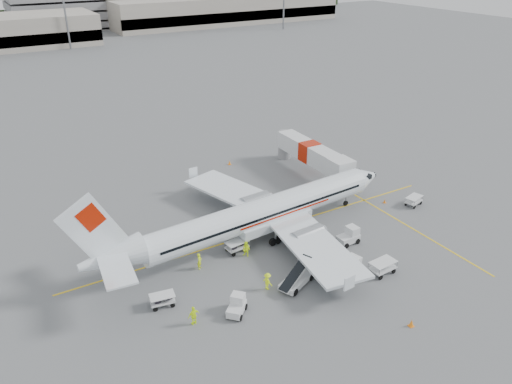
# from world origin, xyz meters

# --- Properties ---
(ground) EXTENTS (360.00, 360.00, 0.00)m
(ground) POSITION_xyz_m (0.00, 0.00, 0.00)
(ground) COLOR #56595B
(stripe_lead) EXTENTS (44.00, 0.20, 0.01)m
(stripe_lead) POSITION_xyz_m (0.00, 0.00, 0.01)
(stripe_lead) COLOR yellow
(stripe_lead) RESTS_ON ground
(stripe_cross) EXTENTS (0.20, 20.00, 0.01)m
(stripe_cross) POSITION_xyz_m (14.00, -8.00, 0.01)
(stripe_cross) COLOR yellow
(stripe_cross) RESTS_ON ground
(terminal_east) EXTENTS (90.00, 26.00, 10.00)m
(terminal_east) POSITION_xyz_m (70.00, 145.00, 5.00)
(terminal_east) COLOR gray
(terminal_east) RESTS_ON ground
(parking_garage) EXTENTS (62.00, 24.00, 14.00)m
(parking_garage) POSITION_xyz_m (25.00, 160.00, 7.00)
(parking_garage) COLOR slate
(parking_garage) RESTS_ON ground
(treeline) EXTENTS (300.00, 3.00, 6.00)m
(treeline) POSITION_xyz_m (0.00, 175.00, 3.00)
(treeline) COLOR black
(treeline) RESTS_ON ground
(mast_center) EXTENTS (3.20, 1.20, 22.00)m
(mast_center) POSITION_xyz_m (5.00, 118.00, 11.00)
(mast_center) COLOR slate
(mast_center) RESTS_ON ground
(aircraft) EXTENTS (37.34, 30.27, 9.76)m
(aircraft) POSITION_xyz_m (-0.73, -0.78, 4.88)
(aircraft) COLOR white
(aircraft) RESTS_ON ground
(jet_bridge) EXTENTS (3.14, 16.18, 4.24)m
(jet_bridge) POSITION_xyz_m (13.05, 10.04, 2.12)
(jet_bridge) COLOR silver
(jet_bridge) RESTS_ON ground
(belt_loader) EXTENTS (5.32, 3.68, 2.70)m
(belt_loader) POSITION_xyz_m (-2.59, -9.58, 1.35)
(belt_loader) COLOR silver
(belt_loader) RESTS_ON ground
(tug_fore) EXTENTS (2.38, 1.44, 1.79)m
(tug_fore) POSITION_xyz_m (5.99, -6.49, 0.90)
(tug_fore) COLOR silver
(tug_fore) RESTS_ON ground
(tug_mid) EXTENTS (2.63, 1.91, 1.83)m
(tug_mid) POSITION_xyz_m (2.41, -10.95, 0.92)
(tug_mid) COLOR silver
(tug_mid) RESTS_ON ground
(tug_aft) EXTENTS (2.35, 2.32, 1.62)m
(tug_aft) POSITION_xyz_m (-9.16, -10.29, 0.81)
(tug_aft) COLOR silver
(tug_aft) RESTS_ON ground
(cart_loaded_a) EXTENTS (2.36, 1.54, 1.17)m
(cart_loaded_a) POSITION_xyz_m (-4.60, -2.00, 0.58)
(cart_loaded_a) COLOR silver
(cart_loaded_a) RESTS_ON ground
(cart_loaded_b) EXTENTS (2.29, 1.57, 1.10)m
(cart_loaded_b) POSITION_xyz_m (-14.09, -6.17, 0.55)
(cart_loaded_b) COLOR silver
(cart_loaded_b) RESTS_ON ground
(cart_empty_a) EXTENTS (2.58, 1.63, 1.30)m
(cart_empty_a) POSITION_xyz_m (5.37, -12.21, 0.65)
(cart_empty_a) COLOR silver
(cart_empty_a) RESTS_ON ground
(cart_empty_b) EXTENTS (2.41, 1.78, 1.12)m
(cart_empty_b) POSITION_xyz_m (18.19, -3.90, 0.56)
(cart_empty_b) COLOR silver
(cart_empty_b) RESTS_ON ground
(cone_nose) EXTENTS (0.32, 0.32, 0.53)m
(cone_nose) POSITION_xyz_m (15.65, -1.76, 0.27)
(cone_nose) COLOR orange
(cone_nose) RESTS_ON ground
(cone_port) EXTENTS (0.39, 0.39, 0.64)m
(cone_port) POSITION_xyz_m (5.08, 17.92, 0.32)
(cone_port) COLOR orange
(cone_port) RESTS_ON ground
(cone_stbd) EXTENTS (0.42, 0.42, 0.68)m
(cone_stbd) POSITION_xyz_m (2.29, -18.85, 0.34)
(cone_stbd) COLOR orange
(cone_stbd) RESTS_ON ground
(crew_a) EXTENTS (0.70, 0.72, 1.67)m
(crew_a) POSITION_xyz_m (-9.07, -2.81, 0.84)
(crew_a) COLOR #C1E011
(crew_a) RESTS_ON ground
(crew_b) EXTENTS (0.96, 1.02, 1.66)m
(crew_b) POSITION_xyz_m (-4.22, -3.26, 0.83)
(crew_b) COLOR #C1E011
(crew_b) RESTS_ON ground
(crew_c) EXTENTS (0.84, 1.18, 1.66)m
(crew_c) POSITION_xyz_m (-5.17, -8.77, 0.83)
(crew_c) COLOR #C1E011
(crew_c) RESTS_ON ground
(crew_d) EXTENTS (1.06, 0.54, 1.74)m
(crew_d) POSITION_xyz_m (-12.73, -9.67, 0.87)
(crew_d) COLOR #C1E011
(crew_d) RESTS_ON ground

